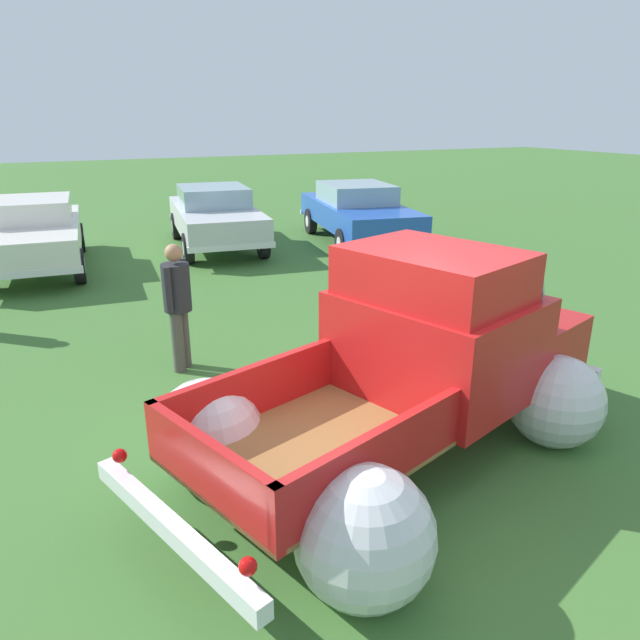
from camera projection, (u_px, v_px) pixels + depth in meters
The scene contains 6 objects.
ground_plane at pixel (387, 459), 5.52m from camera, with size 80.00×80.00×0.00m, color #3D6B2D.
vintage_pickup_truck at pixel (417, 373), 5.52m from camera, with size 4.99×3.80×1.96m.
show_car_0 at pixel (33, 231), 11.98m from camera, with size 2.18×4.66×1.43m.
show_car_1 at pixel (215, 215), 13.94m from camera, with size 2.37×4.56×1.43m.
show_car_2 at pixel (358, 211), 14.49m from camera, with size 2.67×4.88×1.43m.
spectator_0 at pixel (177, 300), 7.17m from camera, with size 0.48×0.48×1.61m.
Camera 1 is at (-2.62, -4.03, 3.07)m, focal length 32.99 mm.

